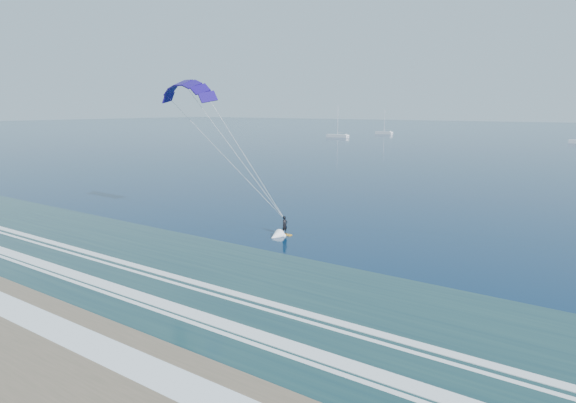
% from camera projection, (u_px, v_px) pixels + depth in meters
% --- Properties ---
extents(ground, '(900.00, 900.00, 0.00)m').
position_uv_depth(ground, '(77.00, 333.00, 28.23)').
color(ground, '#082A46').
rests_on(ground, ground).
extents(kitesurfer_rig, '(15.95, 4.63, 16.02)m').
position_uv_depth(kitesurfer_rig, '(230.00, 146.00, 50.39)').
color(kitesurfer_rig, orange).
rests_on(kitesurfer_rig, ground).
extents(sailboat_0, '(9.52, 2.40, 12.84)m').
position_uv_depth(sailboat_0, '(338.00, 136.00, 209.20)').
color(sailboat_0, silver).
rests_on(sailboat_0, ground).
extents(sailboat_1, '(7.79, 2.40, 10.82)m').
position_uv_depth(sailboat_1, '(384.00, 133.00, 233.42)').
color(sailboat_1, silver).
rests_on(sailboat_1, ground).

